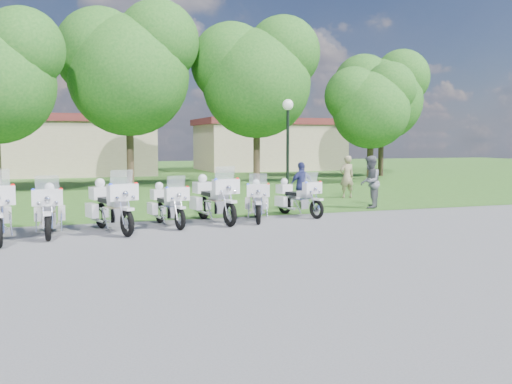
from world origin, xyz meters
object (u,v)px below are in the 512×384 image
object	(u,v)px
motorcycle_3	(168,204)
lamp_post	(288,124)
motorcycle_2	(111,205)
bystander_c	(302,186)
motorcycle_1	(49,209)
bystander_a	(347,177)
motorcycle_6	(298,197)
bystander_b	(370,182)
motorcycle_4	(214,198)
motorcycle_5	(257,200)

from	to	relation	value
motorcycle_3	lamp_post	bearing A→B (deg)	-147.48
motorcycle_2	bystander_c	size ratio (longest dim) A/B	1.47
motorcycle_1	bystander_a	bearing A→B (deg)	-152.23
motorcycle_1	lamp_post	world-z (taller)	lamp_post
bystander_c	motorcycle_6	bearing A→B (deg)	52.96
motorcycle_1	motorcycle_6	bearing A→B (deg)	-168.87
bystander_b	bystander_c	xyz separation A→B (m)	(-2.33, 0.65, -0.11)
bystander_b	motorcycle_6	bearing A→B (deg)	-34.27
motorcycle_2	motorcycle_6	xyz separation A→B (m)	(5.87, 1.31, -0.10)
lamp_post	bystander_a	distance (m)	3.36
motorcycle_3	bystander_c	xyz separation A→B (m)	(5.16, 2.47, 0.21)
motorcycle_4	bystander_c	xyz separation A→B (m)	(3.75, 2.18, 0.12)
motorcycle_6	motorcycle_2	bearing A→B (deg)	-5.97
motorcycle_3	motorcycle_5	bearing A→B (deg)	174.68
motorcycle_1	bystander_c	world-z (taller)	bystander_c
motorcycle_1	lamp_post	bearing A→B (deg)	-144.85
lamp_post	bystander_c	size ratio (longest dim) A/B	2.47
motorcycle_6	motorcycle_3	bearing A→B (deg)	-8.13
bystander_a	bystander_b	world-z (taller)	bystander_b
motorcycle_3	bystander_a	distance (m)	9.95
motorcycle_2	lamp_post	world-z (taller)	lamp_post
motorcycle_2	lamp_post	bearing A→B (deg)	-157.68
lamp_post	bystander_a	world-z (taller)	lamp_post
motorcycle_1	bystander_b	xyz separation A→B (m)	(10.62, 2.38, 0.27)
motorcycle_1	motorcycle_3	bearing A→B (deg)	-169.00
motorcycle_6	bystander_c	size ratio (longest dim) A/B	1.25
motorcycle_1	motorcycle_4	world-z (taller)	motorcycle_4
motorcycle_2	bystander_b	world-z (taller)	bystander_b
motorcycle_1	bystander_b	world-z (taller)	bystander_b
motorcycle_2	motorcycle_5	size ratio (longest dim) A/B	1.15
bystander_b	bystander_c	bearing A→B (deg)	-67.85
motorcycle_2	motorcycle_4	xyz separation A→B (m)	(3.00, 0.82, 0.00)
motorcycle_2	bystander_a	size ratio (longest dim) A/B	1.37
bystander_a	bystander_b	bearing A→B (deg)	74.78
motorcycle_4	motorcycle_6	distance (m)	2.92
bystander_b	bystander_a	bearing A→B (deg)	-157.02
bystander_b	bystander_c	world-z (taller)	bystander_b
bystander_a	bystander_c	xyz separation A→B (m)	(-3.25, -2.82, -0.06)
motorcycle_3	motorcycle_4	size ratio (longest dim) A/B	0.87
motorcycle_4	bystander_a	world-z (taller)	bystander_a
motorcycle_3	motorcycle_5	xyz separation A→B (m)	(2.75, 0.27, -0.00)
lamp_post	motorcycle_2	bearing A→B (deg)	-140.72
motorcycle_2	motorcycle_6	size ratio (longest dim) A/B	1.18
motorcycle_1	motorcycle_5	xyz separation A→B (m)	(5.88, 0.83, -0.05)
motorcycle_3	bystander_a	world-z (taller)	bystander_a
motorcycle_5	bystander_c	bearing A→B (deg)	-121.09
motorcycle_4	bystander_a	xyz separation A→B (m)	(7.00, 5.00, 0.18)
motorcycle_4	motorcycle_6	bearing A→B (deg)	178.72
motorcycle_2	motorcycle_6	distance (m)	6.02
motorcycle_2	motorcycle_1	bearing A→B (deg)	-15.50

